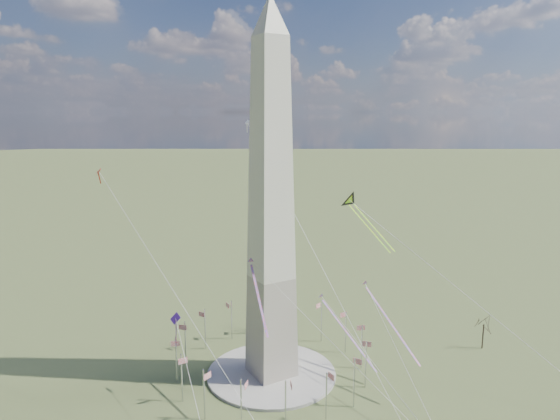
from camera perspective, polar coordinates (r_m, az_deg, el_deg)
ground at (r=147.33m, az=-0.98°, el=-18.29°), size 2000.00×2000.00×0.00m
plaza at (r=147.14m, az=-0.98°, el=-18.16°), size 36.00×36.00×0.80m
washington_monument at (r=130.65m, az=-1.05°, el=0.35°), size 15.56×15.56×100.00m
flagpole_ring at (r=143.90m, az=-0.99°, el=-15.77°), size 54.40×54.40×13.00m
tree_near at (r=169.92m, az=22.29°, el=-11.83°), size 6.82×6.82×11.93m
kite_delta_black at (r=160.42m, az=8.25°, el=0.75°), size 7.79×20.26×16.58m
kite_diamond_purple at (r=133.01m, az=-11.85°, el=-12.42°), size 1.97×3.18×9.76m
kite_streamer_left at (r=139.34m, az=11.62°, el=-11.13°), size 2.17×23.02×15.80m
kite_streamer_mid at (r=126.22m, az=-2.73°, el=-8.74°), size 6.65×19.44×13.66m
kite_streamer_right at (r=148.22m, az=6.75°, el=-12.48°), size 4.19×23.17×15.93m
kite_small_red at (r=143.16m, az=-19.98°, el=4.02°), size 1.35×2.01×4.30m
kite_small_white at (r=175.73m, az=-3.78°, el=9.87°), size 1.29×2.02×4.46m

